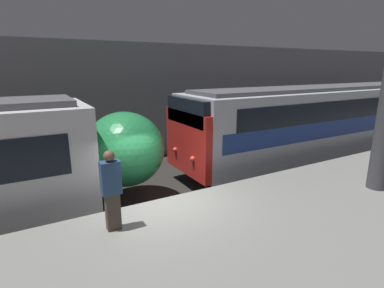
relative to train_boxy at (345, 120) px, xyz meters
The scene contains 5 objects.
ground_plane 11.23m from the train_boxy, 167.63° to the right, with size 120.00×120.00×0.00m, color #282623.
platform 11.92m from the train_boxy, 156.09° to the right, with size 40.00×4.85×1.04m.
station_rear_barrier 11.77m from the train_boxy, 157.38° to the left, with size 50.00×0.15×5.35m.
train_boxy is the anchor object (origin of this frame).
person_waiting 12.70m from the train_boxy, 165.26° to the right, with size 0.38×0.24×1.67m.
Camera 1 is at (-2.78, -6.46, 4.27)m, focal length 28.00 mm.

